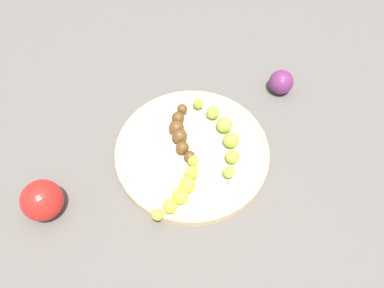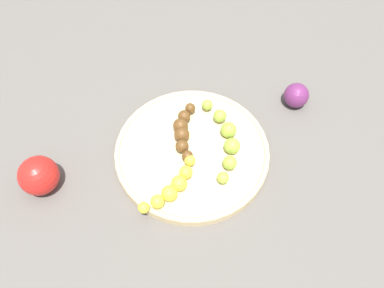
{
  "view_description": "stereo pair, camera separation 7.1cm",
  "coord_description": "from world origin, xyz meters",
  "px_view_note": "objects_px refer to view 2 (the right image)",
  "views": [
    {
      "loc": [
        0.3,
        0.26,
        0.64
      ],
      "look_at": [
        0.0,
        0.0,
        0.04
      ],
      "focal_mm": 35.84,
      "sensor_mm": 36.0,
      "label": 1
    },
    {
      "loc": [
        0.24,
        0.31,
        0.64
      ],
      "look_at": [
        0.0,
        0.0,
        0.04
      ],
      "focal_mm": 35.84,
      "sensor_mm": 36.0,
      "label": 2
    }
  ],
  "objects_px": {
    "plum_purple": "(296,95)",
    "apple_red": "(39,175)",
    "fruit_bowl": "(192,151)",
    "banana_overripe": "(183,131)",
    "banana_yellow": "(172,187)",
    "banana_green": "(226,138)"
  },
  "relations": [
    {
      "from": "banana_green",
      "to": "apple_red",
      "type": "xyz_separation_m",
      "value": [
        0.31,
        -0.15,
        0.0
      ]
    },
    {
      "from": "fruit_bowl",
      "to": "banana_yellow",
      "type": "height_order",
      "value": "banana_yellow"
    },
    {
      "from": "banana_yellow",
      "to": "banana_green",
      "type": "xyz_separation_m",
      "value": [
        -0.14,
        -0.02,
        0.0
      ]
    },
    {
      "from": "fruit_bowl",
      "to": "apple_red",
      "type": "height_order",
      "value": "apple_red"
    },
    {
      "from": "banana_green",
      "to": "apple_red",
      "type": "relative_size",
      "value": 2.32
    },
    {
      "from": "banana_overripe",
      "to": "fruit_bowl",
      "type": "bearing_deg",
      "value": 121.0
    },
    {
      "from": "fruit_bowl",
      "to": "banana_overripe",
      "type": "relative_size",
      "value": 2.8
    },
    {
      "from": "fruit_bowl",
      "to": "banana_overripe",
      "type": "xyz_separation_m",
      "value": [
        -0.01,
        -0.04,
        0.02
      ]
    },
    {
      "from": "plum_purple",
      "to": "apple_red",
      "type": "relative_size",
      "value": 0.72
    },
    {
      "from": "banana_overripe",
      "to": "apple_red",
      "type": "distance_m",
      "value": 0.27
    },
    {
      "from": "banana_overripe",
      "to": "plum_purple",
      "type": "height_order",
      "value": "plum_purple"
    },
    {
      "from": "banana_yellow",
      "to": "banana_green",
      "type": "height_order",
      "value": "banana_green"
    },
    {
      "from": "banana_overripe",
      "to": "plum_purple",
      "type": "relative_size",
      "value": 2.04
    },
    {
      "from": "fruit_bowl",
      "to": "banana_overripe",
      "type": "distance_m",
      "value": 0.04
    },
    {
      "from": "fruit_bowl",
      "to": "banana_green",
      "type": "height_order",
      "value": "banana_green"
    },
    {
      "from": "fruit_bowl",
      "to": "banana_green",
      "type": "bearing_deg",
      "value": 155.13
    },
    {
      "from": "banana_yellow",
      "to": "plum_purple",
      "type": "height_order",
      "value": "plum_purple"
    },
    {
      "from": "plum_purple",
      "to": "apple_red",
      "type": "xyz_separation_m",
      "value": [
        0.51,
        -0.15,
        0.01
      ]
    },
    {
      "from": "fruit_bowl",
      "to": "banana_yellow",
      "type": "relative_size",
      "value": 2.13
    },
    {
      "from": "fruit_bowl",
      "to": "plum_purple",
      "type": "xyz_separation_m",
      "value": [
        -0.25,
        0.03,
        0.01
      ]
    },
    {
      "from": "banana_green",
      "to": "plum_purple",
      "type": "relative_size",
      "value": 3.21
    },
    {
      "from": "banana_green",
      "to": "plum_purple",
      "type": "xyz_separation_m",
      "value": [
        -0.19,
        0.01,
        -0.01
      ]
    }
  ]
}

